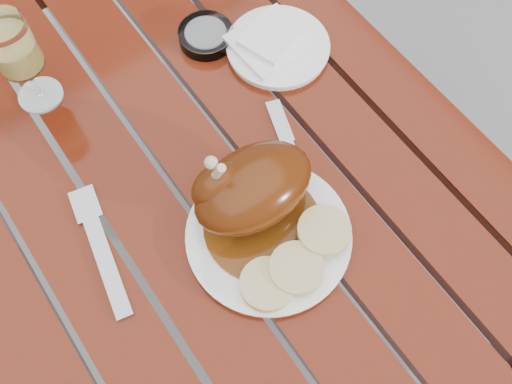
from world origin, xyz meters
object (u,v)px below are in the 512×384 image
Objects in this scene: dinner_plate at (269,236)px; side_plate at (278,47)px; ashtray at (206,36)px; table at (210,236)px; wine_glass at (22,63)px.

dinner_plate reaches higher than side_plate.
ashtray is (-0.09, 0.09, 0.00)m from side_plate.
table is at bearing 93.80° from dinner_plate.
side_plate is at bearing 51.41° from dinner_plate.
table is 6.94× the size of wine_glass.
wine_glass is 0.97× the size of side_plate.
table is 0.43m from dinner_plate.
table is 12.59× the size of ashtray.
dinner_plate is at bearing -128.59° from side_plate.
dinner_plate is at bearing -86.20° from table.
table is 0.45m from side_plate.
ashtray is at bearing -12.01° from wine_glass.
dinner_plate is 1.35× the size of side_plate.
dinner_plate is at bearing -109.46° from ashtray.
wine_glass reaches higher than dinner_plate.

